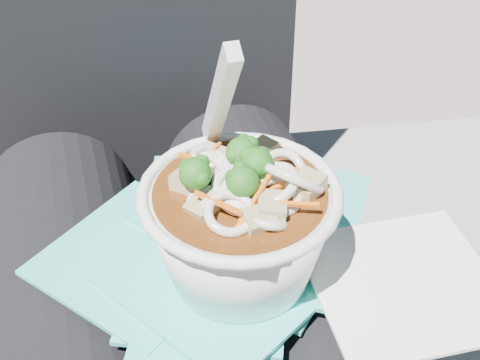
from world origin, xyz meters
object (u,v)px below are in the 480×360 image
object	(u,v)px
plastic_bag	(229,241)
udon_bowl	(240,220)
lap	(191,331)
person_body	(169,241)

from	to	relation	value
plastic_bag	udon_bowl	size ratio (longest dim) A/B	1.64
plastic_bag	udon_bowl	xyz separation A→B (m)	(-0.00, -0.04, 0.06)
lap	udon_bowl	size ratio (longest dim) A/B	2.49
lap	plastic_bag	world-z (taller)	plastic_bag
person_body	plastic_bag	bearing A→B (deg)	-62.86
plastic_bag	udon_bowl	world-z (taller)	udon_bowl
lap	plastic_bag	xyz separation A→B (m)	(0.04, 0.01, 0.09)
lap	person_body	distance (m)	0.10
udon_bowl	plastic_bag	bearing A→B (deg)	86.52
person_body	plastic_bag	distance (m)	0.11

